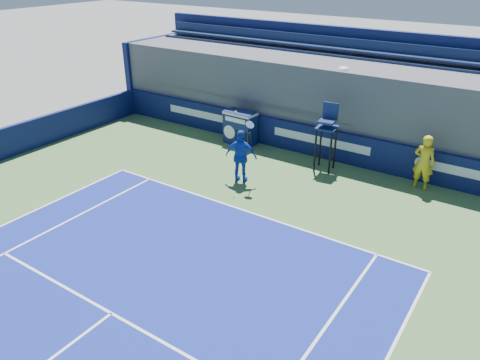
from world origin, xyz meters
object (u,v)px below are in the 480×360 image
Objects in this scene: ball_person at (424,162)px; match_clock at (240,127)px; tennis_player at (241,156)px; umpire_chair at (327,130)px.

ball_person is 7.38m from match_clock.
match_clock is at bearing 124.44° from tennis_player.
match_clock is (-7.38, 0.06, -0.22)m from ball_person.
umpire_chair is 3.29m from tennis_player.
tennis_player reaches higher than match_clock.
umpire_chair is at bearing 52.78° from tennis_player.
tennis_player is (2.06, -3.00, 0.22)m from match_clock.
match_clock is 3.65m from tennis_player.
umpire_chair reaches higher than match_clock.
tennis_player is at bearing -55.56° from match_clock.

